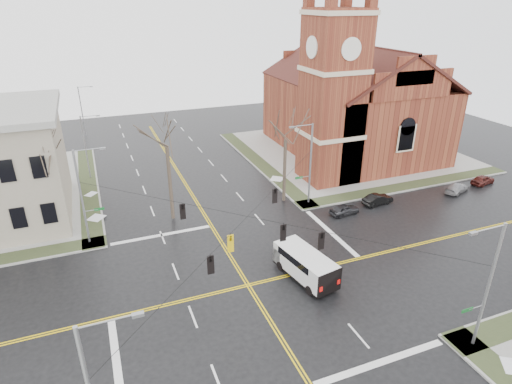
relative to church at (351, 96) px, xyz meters
name	(u,v)px	position (x,y,z in m)	size (l,w,h in m)	color
ground	(248,285)	(-24.76, -24.78, -8.43)	(120.00, 120.00, 0.00)	black
sidewalks	(248,284)	(-24.76, -24.78, -8.36)	(80.00, 80.00, 0.17)	gray
road_markings	(248,285)	(-24.76, -24.78, -8.43)	(100.00, 100.00, 0.01)	gold
church	(351,96)	(0.00, 0.00, 0.00)	(24.28, 27.48, 27.50)	maroon
signal_pole_ne	(309,162)	(-13.44, -13.28, -3.48)	(2.75, 0.22, 9.00)	gray
signal_pole_nw	(83,195)	(-36.09, -13.28, -3.48)	(2.75, 0.22, 9.00)	gray
signal_pole_se	(487,284)	(-13.44, -36.28, -3.48)	(2.75, 0.22, 9.00)	gray
span_wires	(247,216)	(-24.76, -24.78, -2.23)	(23.02, 23.02, 0.03)	black
traffic_signals	(251,229)	(-24.76, -25.45, -2.98)	(8.21, 8.26, 1.30)	black
streetlight_north_a	(86,145)	(-35.42, 3.22, -3.97)	(2.30, 0.20, 8.00)	gray
streetlight_north_b	(82,109)	(-35.42, 23.22, -3.97)	(2.30, 0.20, 8.00)	gray
cargo_van	(303,262)	(-20.14, -25.29, -7.08)	(3.38, 6.32, 2.28)	silver
parked_car_a	(345,209)	(-10.95, -16.99, -7.87)	(1.33, 3.30, 1.12)	black
parked_car_b	(378,199)	(-6.22, -16.27, -7.84)	(1.26, 3.60, 1.19)	black
parked_car_c	(457,188)	(4.43, -17.01, -7.89)	(1.53, 3.76, 1.09)	gray
parked_car_d	(483,180)	(9.22, -16.32, -7.84)	(1.40, 3.48, 1.19)	#461714
tree_nw_far	(48,162)	(-38.56, -10.76, -0.88)	(4.00, 4.00, 10.42)	#392E24
tree_nw_near	(166,143)	(-28.04, -11.46, -0.14)	(4.00, 4.00, 11.46)	#392E24
tree_ne	(286,136)	(-15.57, -11.74, -0.76)	(4.00, 4.00, 10.59)	#392E24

